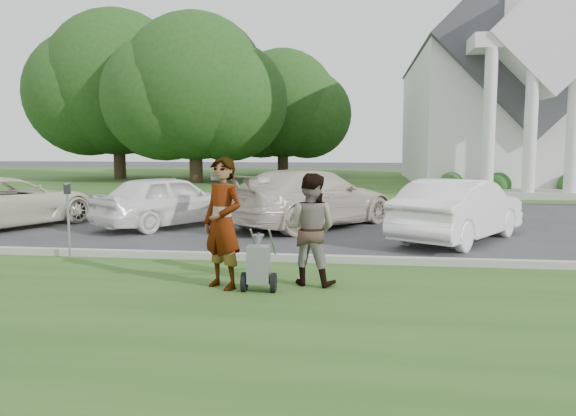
% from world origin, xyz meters
% --- Properties ---
extents(ground, '(120.00, 120.00, 0.00)m').
position_xyz_m(ground, '(0.00, 0.00, 0.00)').
color(ground, '#333335').
rests_on(ground, ground).
extents(grass_strip, '(80.00, 7.00, 0.01)m').
position_xyz_m(grass_strip, '(0.00, -3.00, 0.01)').
color(grass_strip, '#29501B').
rests_on(grass_strip, ground).
extents(church_lawn, '(80.00, 30.00, 0.01)m').
position_xyz_m(church_lawn, '(0.00, 27.00, 0.01)').
color(church_lawn, '#29501B').
rests_on(church_lawn, ground).
extents(curb, '(80.00, 0.18, 0.15)m').
position_xyz_m(curb, '(0.00, 0.55, 0.07)').
color(curb, '#9E9E93').
rests_on(curb, ground).
extents(church, '(9.19, 19.00, 24.10)m').
position_xyz_m(church, '(9.00, 23.11, 5.94)').
color(church, white).
rests_on(church, ground).
extents(tree_left, '(10.63, 8.40, 9.71)m').
position_xyz_m(tree_left, '(-8.01, 21.99, 5.11)').
color(tree_left, '#332316').
rests_on(tree_left, ground).
extents(tree_far, '(11.64, 9.20, 10.73)m').
position_xyz_m(tree_far, '(-14.01, 24.99, 5.69)').
color(tree_far, '#332316').
rests_on(tree_far, ground).
extents(tree_back, '(9.61, 7.60, 8.89)m').
position_xyz_m(tree_back, '(-4.01, 29.99, 4.73)').
color(tree_back, '#332316').
rests_on(tree_back, ground).
extents(striping_cart, '(0.52, 1.03, 0.95)m').
position_xyz_m(striping_cart, '(0.03, -1.65, 0.41)').
color(striping_cart, black).
rests_on(striping_cart, ground).
extents(person_left, '(0.88, 0.79, 2.01)m').
position_xyz_m(person_left, '(-0.55, -1.51, 1.00)').
color(person_left, '#999999').
rests_on(person_left, ground).
extents(person_right, '(0.98, 0.83, 1.75)m').
position_xyz_m(person_right, '(0.75, -1.11, 0.88)').
color(person_right, '#999999').
rests_on(person_right, ground).
extents(parking_meter_near, '(0.11, 0.10, 1.47)m').
position_xyz_m(parking_meter_near, '(-4.03, 0.28, 0.93)').
color(parking_meter_near, '#95989D').
rests_on(parking_meter_near, ground).
extents(car_a, '(3.95, 5.35, 1.35)m').
position_xyz_m(car_a, '(-7.84, 4.05, 0.68)').
color(car_a, beige).
rests_on(car_a, ground).
extents(car_b, '(3.76, 4.34, 1.41)m').
position_xyz_m(car_b, '(-3.60, 4.74, 0.71)').
color(car_b, white).
rests_on(car_b, ground).
extents(car_c, '(5.05, 5.50, 1.55)m').
position_xyz_m(car_c, '(0.21, 5.27, 0.77)').
color(car_c, beige).
rests_on(car_c, ground).
extents(car_d, '(3.59, 4.47, 1.43)m').
position_xyz_m(car_d, '(3.79, 3.44, 0.71)').
color(car_d, white).
rests_on(car_d, ground).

